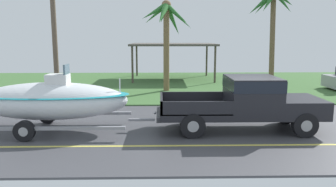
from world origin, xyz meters
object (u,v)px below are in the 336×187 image
object	(u,v)px
utility_pole	(54,24)
carport_awning	(173,45)
pickup_truck_towing	(250,101)
palm_tree_mid	(272,12)
palm_tree_near_right	(166,23)
boat_on_trailer	(51,100)

from	to	relation	value
utility_pole	carport_awning	bearing A→B (deg)	54.86
pickup_truck_towing	palm_tree_mid	world-z (taller)	palm_tree_mid
palm_tree_mid	pickup_truck_towing	bearing A→B (deg)	-111.23
carport_awning	palm_tree_near_right	distance (m)	5.67
carport_awning	boat_on_trailer	bearing A→B (deg)	-108.55
boat_on_trailer	utility_pole	size ratio (longest dim) A/B	0.88
palm_tree_near_right	utility_pole	world-z (taller)	utility_pole
pickup_truck_towing	carport_awning	size ratio (longest dim) A/B	0.93
carport_awning	palm_tree_near_right	xyz separation A→B (m)	(-0.56, -5.46, 1.40)
pickup_truck_towing	palm_tree_near_right	distance (m)	9.13
boat_on_trailer	palm_tree_mid	world-z (taller)	palm_tree_mid
palm_tree_near_right	palm_tree_mid	world-z (taller)	palm_tree_mid
pickup_truck_towing	utility_pole	world-z (taller)	utility_pole
boat_on_trailer	carport_awning	xyz separation A→B (m)	(4.59, 13.68, 1.48)
carport_awning	utility_pole	distance (m)	10.42
boat_on_trailer	palm_tree_mid	size ratio (longest dim) A/B	1.05
palm_tree_near_right	utility_pole	distance (m)	6.18
carport_awning	palm_tree_near_right	size ratio (longest dim) A/B	1.18
utility_pole	boat_on_trailer	bearing A→B (deg)	-75.29
pickup_truck_towing	carport_awning	bearing A→B (deg)	98.96
pickup_truck_towing	carport_awning	distance (m)	13.93
pickup_truck_towing	palm_tree_mid	xyz separation A→B (m)	(3.59, 9.25, 3.58)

